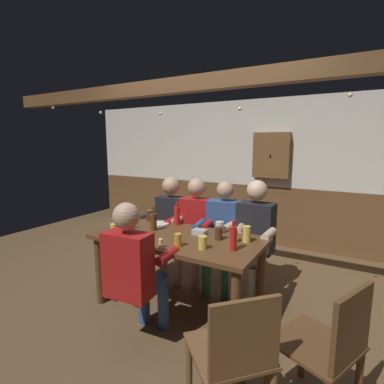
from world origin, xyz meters
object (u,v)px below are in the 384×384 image
Objects in this scene: person_3 at (254,232)px; bottle_3 at (233,238)px; plate_0 at (160,224)px; pint_glass_6 at (247,234)px; pint_glass_2 at (220,227)px; pint_glass_7 at (234,236)px; bottle_1 at (123,221)px; person_0 at (168,221)px; pint_glass_1 at (114,229)px; chair_empty_near_right at (328,347)px; wall_dart_cabinet at (271,155)px; pint_glass_3 at (126,221)px; person_4 at (134,268)px; pint_glass_8 at (178,240)px; person_1 at (195,224)px; person_2 at (223,230)px; condiment_caddy at (200,232)px; bottle_0 at (177,215)px; pint_glass_0 at (219,233)px; table_candle at (161,243)px; chair_empty_near_left at (234,356)px; dining_table at (178,247)px; pint_glass_4 at (203,243)px; pint_glass_5 at (150,215)px; bottle_2 at (154,221)px.

person_3 is 0.77m from bottle_3.
plate_0 is 1.33× the size of pint_glass_6.
pint_glass_7 is at bearing -39.81° from pint_glass_2.
person_0 is at bearing 87.54° from bottle_1.
bottle_1 is at bearing 96.54° from pint_glass_1.
pint_glass_6 reaches higher than pint_glass_7.
bottle_1 is 2.52× the size of pint_glass_1.
bottle_3 is (-0.81, 0.52, 0.39)m from chair_empty_near_right.
wall_dart_cabinet is (-0.26, 2.16, 0.66)m from pint_glass_7.
person_4 is at bearing -43.89° from pint_glass_3.
pint_glass_2 reaches higher than pint_glass_8.
person_1 is 4.38× the size of bottle_1.
person_2 is at bearing 44.55° from bottle_1.
person_0 is 1.76× the size of wall_dart_cabinet.
bottle_0 is at bearing 154.14° from condiment_caddy.
pint_glass_0 is 1.10m from pint_glass_3.
bottle_3 is 2.22× the size of pint_glass_2.
person_0 is 15.40× the size of table_candle.
bottle_1 is at bearing 34.10° from person_2.
pint_glass_1 is 0.95× the size of pint_glass_2.
pint_glass_2 is at bearing 97.64° from person_2.
chair_empty_near_right is 1.00× the size of chair_empty_near_left.
pint_glass_1 is at bearing -171.10° from bottle_3.
chair_empty_near_left is 7.20× the size of pint_glass_0.
pint_glass_2 is at bearing 33.06° from pint_glass_1.
person_3 is at bearing 66.10° from pint_glass_8.
wall_dart_cabinet is at bearing 82.81° from dining_table.
person_0 is 1.26m from pint_glass_4.
wall_dart_cabinet reaches higher than condiment_caddy.
bottle_3 is 2.25× the size of pint_glass_8.
pint_glass_0 is 0.98× the size of pint_glass_5.
chair_empty_near_right is at bearing -20.35° from bottle_2.
pint_glass_2 is (0.27, 0.65, 0.02)m from table_candle.
bottle_2 is 2.07× the size of pint_glass_5.
pint_glass_7 is (-0.10, -0.07, -0.02)m from pint_glass_6.
pint_glass_0 is (0.40, 0.74, 0.15)m from person_4.
chair_empty_near_left is 1.41m from condiment_caddy.
pint_glass_1 is at bearing -153.95° from dining_table.
chair_empty_near_left is at bearing 132.43° from person_0.
pint_glass_8 is (-0.00, -0.40, 0.03)m from condiment_caddy.
pint_glass_5 is (-0.99, 0.23, 0.00)m from pint_glass_0.
person_2 is at bearing 70.14° from chair_empty_near_left.
pint_glass_6 is at bearing 156.92° from person_0.
chair_empty_near_left is at bearing -73.39° from pint_glass_6.
person_0 is 9.86× the size of pint_glass_5.
person_2 is 1.21m from pint_glass_1.
person_3 is 15.79× the size of table_candle.
pint_glass_0 is at bearing -87.16° from wall_dart_cabinet.
person_1 is at bearing 135.78° from pint_glass_0.
bottle_3 is (1.18, -0.74, 0.18)m from person_0.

